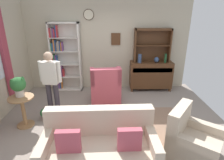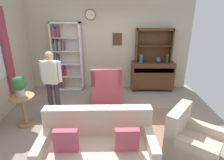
{
  "view_description": "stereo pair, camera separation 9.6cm",
  "coord_description": "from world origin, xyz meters",
  "px_view_note": "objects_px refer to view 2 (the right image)",
  "views": [
    {
      "loc": [
        0.03,
        -3.63,
        2.39
      ],
      "look_at": [
        0.1,
        0.2,
        0.95
      ],
      "focal_mm": 29.46,
      "sensor_mm": 36.0,
      "label": 1
    },
    {
      "loc": [
        0.13,
        -3.63,
        2.39
      ],
      "look_at": [
        0.1,
        0.2,
        0.95
      ],
      "focal_mm": 29.46,
      "sensor_mm": 36.0,
      "label": 2
    }
  ],
  "objects_px": {
    "book_stack": "(115,112)",
    "bookshelf": "(65,58)",
    "vase_round": "(158,60)",
    "bottle_wine": "(167,59)",
    "couch_floral": "(98,148)",
    "armchair_floral": "(191,143)",
    "coffee_table": "(109,116)",
    "plant_stand": "(24,107)",
    "potted_plant_large": "(19,84)",
    "person_reading": "(52,79)",
    "vase_tall": "(141,59)",
    "sideboard": "(152,75)",
    "sideboard_hutch": "(154,41)",
    "wingback_chair": "(106,90)",
    "potted_plant_small": "(45,112)"
  },
  "relations": [
    {
      "from": "wingback_chair",
      "to": "person_reading",
      "type": "distance_m",
      "value": 1.47
    },
    {
      "from": "vase_tall",
      "to": "vase_round",
      "type": "relative_size",
      "value": 1.53
    },
    {
      "from": "bookshelf",
      "to": "sideboard",
      "type": "bearing_deg",
      "value": -1.77
    },
    {
      "from": "vase_round",
      "to": "person_reading",
      "type": "xyz_separation_m",
      "value": [
        -2.79,
        -1.44,
        -0.1
      ]
    },
    {
      "from": "potted_plant_large",
      "to": "potted_plant_small",
      "type": "xyz_separation_m",
      "value": [
        0.39,
        0.17,
        -0.78
      ]
    },
    {
      "from": "wingback_chair",
      "to": "book_stack",
      "type": "relative_size",
      "value": 5.16
    },
    {
      "from": "vase_tall",
      "to": "vase_round",
      "type": "height_order",
      "value": "vase_tall"
    },
    {
      "from": "sideboard",
      "to": "person_reading",
      "type": "relative_size",
      "value": 0.83
    },
    {
      "from": "sideboard",
      "to": "sideboard_hutch",
      "type": "height_order",
      "value": "sideboard_hutch"
    },
    {
      "from": "bookshelf",
      "to": "person_reading",
      "type": "relative_size",
      "value": 1.35
    },
    {
      "from": "book_stack",
      "to": "couch_floral",
      "type": "bearing_deg",
      "value": -108.39
    },
    {
      "from": "wingback_chair",
      "to": "vase_tall",
      "type": "bearing_deg",
      "value": 38.89
    },
    {
      "from": "book_stack",
      "to": "bookshelf",
      "type": "bearing_deg",
      "value": 123.4
    },
    {
      "from": "bookshelf",
      "to": "armchair_floral",
      "type": "xyz_separation_m",
      "value": [
        2.82,
        -3.02,
        -0.75
      ]
    },
    {
      "from": "armchair_floral",
      "to": "potted_plant_large",
      "type": "xyz_separation_m",
      "value": [
        -3.3,
        1.02,
        0.65
      ]
    },
    {
      "from": "vase_tall",
      "to": "coffee_table",
      "type": "distance_m",
      "value": 2.42
    },
    {
      "from": "sideboard",
      "to": "wingback_chair",
      "type": "distance_m",
      "value": 1.7
    },
    {
      "from": "sideboard_hutch",
      "to": "couch_floral",
      "type": "distance_m",
      "value": 3.74
    },
    {
      "from": "bookshelf",
      "to": "book_stack",
      "type": "distance_m",
      "value": 2.84
    },
    {
      "from": "armchair_floral",
      "to": "coffee_table",
      "type": "bearing_deg",
      "value": 152.58
    },
    {
      "from": "armchair_floral",
      "to": "coffee_table",
      "type": "xyz_separation_m",
      "value": [
        -1.41,
        0.73,
        0.06
      ]
    },
    {
      "from": "potted_plant_large",
      "to": "book_stack",
      "type": "bearing_deg",
      "value": -9.0
    },
    {
      "from": "couch_floral",
      "to": "sideboard",
      "type": "bearing_deg",
      "value": 64.46
    },
    {
      "from": "person_reading",
      "to": "bottle_wine",
      "type": "bearing_deg",
      "value": 24.98
    },
    {
      "from": "sideboard",
      "to": "vase_tall",
      "type": "height_order",
      "value": "vase_tall"
    },
    {
      "from": "vase_tall",
      "to": "wingback_chair",
      "type": "distance_m",
      "value": 1.49
    },
    {
      "from": "sideboard_hutch",
      "to": "armchair_floral",
      "type": "bearing_deg",
      "value": -88.24
    },
    {
      "from": "vase_tall",
      "to": "armchair_floral",
      "type": "relative_size",
      "value": 0.24
    },
    {
      "from": "vase_tall",
      "to": "armchair_floral",
      "type": "height_order",
      "value": "vase_tall"
    },
    {
      "from": "armchair_floral",
      "to": "couch_floral",
      "type": "bearing_deg",
      "value": -174.44
    },
    {
      "from": "couch_floral",
      "to": "potted_plant_large",
      "type": "bearing_deg",
      "value": 145.96
    },
    {
      "from": "armchair_floral",
      "to": "potted_plant_small",
      "type": "bearing_deg",
      "value": 157.74
    },
    {
      "from": "coffee_table",
      "to": "book_stack",
      "type": "xyz_separation_m",
      "value": [
        0.12,
        -0.03,
        0.12
      ]
    },
    {
      "from": "sideboard_hutch",
      "to": "armchair_floral",
      "type": "xyz_separation_m",
      "value": [
        0.09,
        -3.05,
        -1.27
      ]
    },
    {
      "from": "bottle_wine",
      "to": "coffee_table",
      "type": "xyz_separation_m",
      "value": [
        -1.71,
        -2.12,
        -0.7
      ]
    },
    {
      "from": "person_reading",
      "to": "potted_plant_large",
      "type": "bearing_deg",
      "value": -143.2
    },
    {
      "from": "bottle_wine",
      "to": "coffee_table",
      "type": "relative_size",
      "value": 0.34
    },
    {
      "from": "bookshelf",
      "to": "potted_plant_small",
      "type": "distance_m",
      "value": 2.03
    },
    {
      "from": "vase_round",
      "to": "coffee_table",
      "type": "bearing_deg",
      "value": -124.05
    },
    {
      "from": "sideboard_hutch",
      "to": "person_reading",
      "type": "relative_size",
      "value": 0.71
    },
    {
      "from": "bookshelf",
      "to": "potted_plant_large",
      "type": "xyz_separation_m",
      "value": [
        -0.48,
        -2.01,
        -0.1
      ]
    },
    {
      "from": "sideboard_hutch",
      "to": "book_stack",
      "type": "relative_size",
      "value": 5.41
    },
    {
      "from": "bottle_wine",
      "to": "couch_floral",
      "type": "relative_size",
      "value": 0.15
    },
    {
      "from": "potted_plant_large",
      "to": "vase_tall",
      "type": "bearing_deg",
      "value": 33.15
    },
    {
      "from": "sideboard",
      "to": "book_stack",
      "type": "distance_m",
      "value": 2.54
    },
    {
      "from": "sideboard_hutch",
      "to": "potted_plant_small",
      "type": "distance_m",
      "value": 3.65
    },
    {
      "from": "vase_tall",
      "to": "book_stack",
      "type": "bearing_deg",
      "value": -110.42
    },
    {
      "from": "plant_stand",
      "to": "potted_plant_large",
      "type": "relative_size",
      "value": 1.63
    },
    {
      "from": "plant_stand",
      "to": "potted_plant_large",
      "type": "xyz_separation_m",
      "value": [
        -0.03,
        0.05,
        0.52
      ]
    },
    {
      "from": "vase_round",
      "to": "bottle_wine",
      "type": "distance_m",
      "value": 0.27
    }
  ]
}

